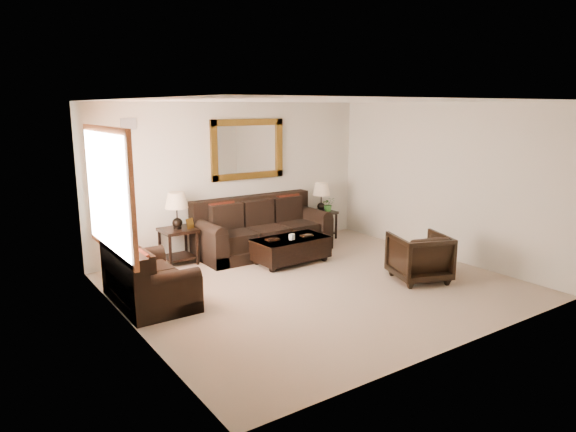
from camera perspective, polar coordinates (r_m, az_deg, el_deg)
room at (r=7.43m, az=3.29°, el=2.20°), size 5.51×5.01×2.71m
window at (r=7.00m, az=-19.29°, el=2.61°), size 0.07×1.96×1.66m
mirror at (r=9.55m, az=-4.48°, el=7.40°), size 1.50×0.06×1.10m
air_vent at (r=8.67m, az=-17.31°, el=9.75°), size 0.25×0.02×0.18m
sofa at (r=9.41m, az=-2.98°, el=-1.84°), size 2.44×1.05×1.00m
loveseat at (r=7.24m, az=-15.50°, el=-7.01°), size 0.89×1.49×0.84m
end_table_left at (r=8.78m, az=-12.21°, el=-0.17°), size 0.56×0.56×1.23m
end_table_right at (r=10.33m, az=3.70°, el=1.53°), size 0.51×0.51×1.13m
coffee_table at (r=8.75m, az=0.32°, el=-3.51°), size 1.31×0.74×0.54m
armchair at (r=8.11m, az=14.38°, el=-4.18°), size 0.99×0.96×0.81m
potted_plant at (r=10.34m, az=4.51°, el=1.14°), size 0.34×0.36×0.22m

